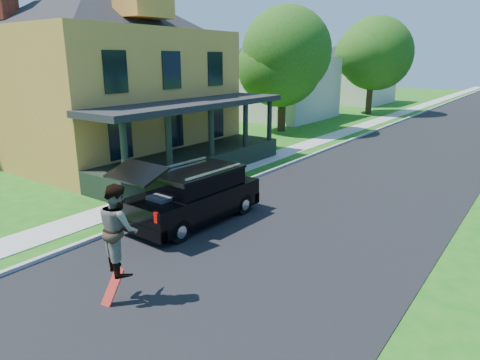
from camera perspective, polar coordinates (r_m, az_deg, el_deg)
The scene contains 13 objects.
ground at distance 10.82m, azimuth -0.35°, elevation -11.01°, with size 140.00×140.00×0.00m, color #156213.
street at distance 28.76m, azimuth 24.13°, elevation 4.72°, with size 8.00×120.00×0.02m, color black.
curb at distance 29.83m, azimuth 16.53°, elevation 5.81°, with size 0.15×120.00×0.12m, color #A0A09B.
sidewalk at distance 30.38m, azimuth 13.78°, elevation 6.18°, with size 1.30×120.00×0.03m, color #9D9E95.
front_walk at distance 21.10m, azimuth -11.51°, elevation 2.17°, with size 6.50×1.20×0.03m, color #9D9E95.
main_house at distance 23.08m, azimuth -17.99°, elevation 15.24°, with size 15.56×15.56×10.10m.
neighbor_house_mid at distance 37.13m, azimuth 5.06°, elevation 14.77°, with size 12.78×12.78×8.30m.
neighbor_house_far at distance 51.49m, azimuth 14.64°, elevation 14.64°, with size 12.78×12.78×8.30m.
black_suv at distance 13.20m, azimuth -6.17°, elevation -2.06°, with size 1.98×4.80×2.21m.
skateboarder at distance 9.04m, azimuth -15.92°, elevation -6.22°, with size 1.11×1.00×1.88m.
skateboard at distance 9.39m, azimuth -16.60°, elevation -13.68°, with size 0.39×0.38×0.85m.
tree_left_mid at distance 30.00m, azimuth 5.73°, elevation 16.39°, with size 6.33×6.08×8.22m.
tree_left_far at distance 41.23m, azimuth 17.30°, elevation 16.43°, with size 6.06×5.96×9.08m.
Camera 1 is at (5.73, -7.75, 4.90)m, focal length 32.00 mm.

